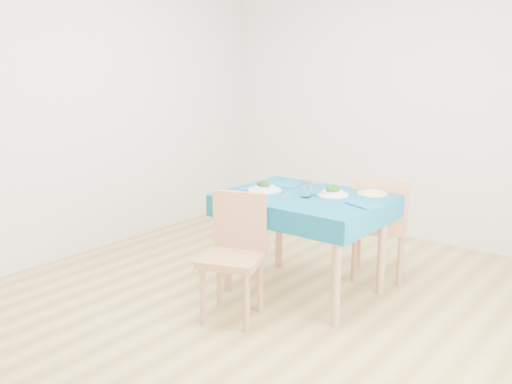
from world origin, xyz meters
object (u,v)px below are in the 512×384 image
Objects in this scene: table at (304,244)px; bowl_near at (265,186)px; bowl_far at (333,191)px; chair_near at (232,252)px; chair_far at (380,211)px; side_plate at (372,193)px.

table is 0.53m from bowl_near.
bowl_near reaches higher than bowl_far.
chair_far is at bearing 52.07° from chair_near.
chair_near reaches higher than side_plate.
bowl_far is at bearing -133.56° from side_plate.
table is at bearing -138.31° from side_plate.
bowl_near is (-0.32, -0.07, 0.42)m from table.
chair_far is 4.36× the size of bowl_near.
side_plate is (0.37, 0.33, 0.38)m from table.
table is at bearing 58.32° from chair_near.
chair_near is 4.33× the size of side_plate.
chair_near is at bearing -73.11° from bowl_near.
chair_far is 4.67× the size of bowl_far.
bowl_near is at bearing 28.38° from chair_far.
chair_near is at bearing -101.16° from table.
bowl_far is 1.05× the size of side_plate.
chair_far is 0.62m from bowl_far.
table is 5.19× the size of side_plate.
chair_near is 1.40m from chair_far.
chair_far reaches higher than chair_near.
bowl_far is at bearing 21.13° from bowl_near.
chair_far is at bearing 77.54° from bowl_far.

